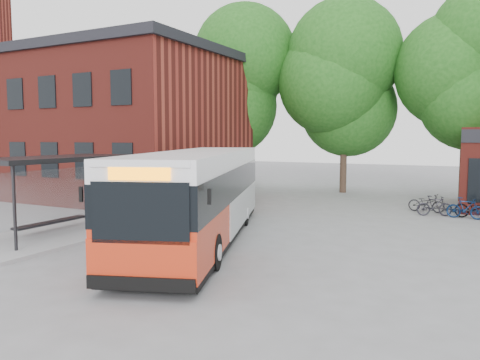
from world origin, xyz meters
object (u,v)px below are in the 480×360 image
at_px(bicycle_0, 426,203).
at_px(bicycle_1, 434,206).
at_px(bus_shelter, 56,197).
at_px(bicycle_2, 477,208).
at_px(bicycle_3, 466,208).
at_px(city_bus, 201,196).

bearing_deg(bicycle_0, bicycle_1, -146.02).
height_order(bus_shelter, bicycle_2, bus_shelter).
bearing_deg(bicycle_3, bicycle_0, 62.19).
xyz_separation_m(city_bus, bicycle_3, (7.93, 8.97, -1.07)).
height_order(city_bus, bicycle_3, city_bus).
xyz_separation_m(bicycle_1, bicycle_3, (1.27, -0.18, 0.01)).
relative_size(bus_shelter, bicycle_2, 3.88).
xyz_separation_m(city_bus, bicycle_1, (6.66, 9.15, -1.08)).
relative_size(bicycle_0, bicycle_3, 1.07).
xyz_separation_m(bus_shelter, city_bus, (4.91, 1.80, 0.09)).
bearing_deg(city_bus, bicycle_3, 28.88).
bearing_deg(bicycle_1, city_bus, 124.82).
distance_m(city_bus, bicycle_3, 12.02).
bearing_deg(bicycle_2, bus_shelter, 141.73).
xyz_separation_m(bus_shelter, bicycle_0, (11.11, 11.98, -1.01)).
xyz_separation_m(city_bus, bicycle_2, (8.35, 9.17, -1.06)).
distance_m(bus_shelter, bicycle_3, 16.79).
bearing_deg(city_bus, bicycle_1, 34.32).
distance_m(bicycle_2, bicycle_3, 0.47).
bearing_deg(bicycle_1, bus_shelter, 114.31).
bearing_deg(bicycle_3, city_bus, 145.66).
xyz_separation_m(bus_shelter, bicycle_3, (12.84, 10.78, -0.98)).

